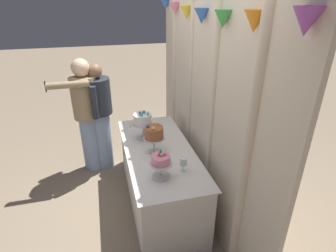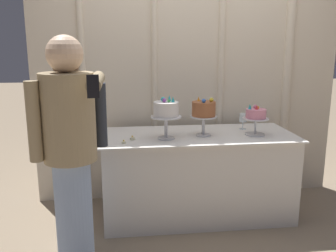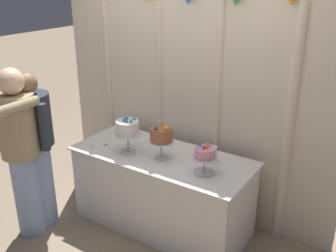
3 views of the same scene
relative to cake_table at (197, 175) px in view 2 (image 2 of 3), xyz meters
The scene contains 11 objects.
ground_plane 0.40m from the cake_table, 90.00° to the right, with size 24.00×24.00×0.00m, color gray.
draped_curtain 1.04m from the cake_table, 86.30° to the left, with size 3.05×0.16×2.51m.
cake_table is the anchor object (origin of this frame).
cake_display_leftmost 0.71m from the cake_table, 157.82° to the right, with size 0.26×0.26×0.37m.
cake_display_center 0.62m from the cake_table, 57.60° to the right, with size 0.23×0.23×0.34m.
cake_display_rightmost 0.75m from the cake_table, 10.34° to the right, with size 0.23×0.23×0.28m.
wine_glass 0.69m from the cake_table, 17.22° to the left, with size 0.07×0.07×0.15m.
tealight_far_left 0.80m from the cake_table, 160.74° to the right, with size 0.04×0.04×0.03m.
tealight_near_left 0.72m from the cake_table, 168.05° to the right, with size 0.04×0.04×0.04m.
guest_girl_blue_dress 1.38m from the cake_table, 142.03° to the right, with size 0.48×0.65×1.63m.
guest_man_dark_suit 1.28m from the cake_table, 149.35° to the right, with size 0.52×0.43×1.55m.
Camera 2 is at (-0.66, -3.08, 1.60)m, focal length 39.89 mm.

